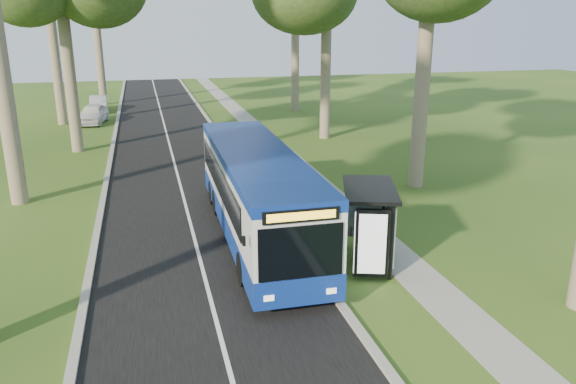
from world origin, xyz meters
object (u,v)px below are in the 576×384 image
object	(u,v)px
bus_stop_sign	(326,226)
bus_shelter	(378,214)
car_white	(93,114)
car_silver	(99,104)
bus	(257,194)
litter_bin	(273,175)

from	to	relation	value
bus_stop_sign	bus_shelter	size ratio (longest dim) A/B	0.70
bus_shelter	car_white	size ratio (longest dim) A/B	0.77
bus_shelter	car_white	distance (m)	31.67
bus_stop_sign	car_white	size ratio (longest dim) A/B	0.54
bus_stop_sign	car_silver	distance (m)	36.69
bus	litter_bin	bearing A→B (deg)	72.78
bus_shelter	car_silver	distance (m)	37.44
bus	bus_stop_sign	distance (m)	3.59
bus	car_white	bearing A→B (deg)	106.70
bus_stop_sign	litter_bin	xyz separation A→B (m)	(0.57, 9.85, -1.01)
bus_stop_sign	car_white	bearing A→B (deg)	115.33
bus	bus_shelter	size ratio (longest dim) A/B	3.65
bus	car_white	world-z (taller)	bus
bus_shelter	litter_bin	bearing A→B (deg)	113.74
bus	car_white	size ratio (longest dim) A/B	2.82
bus_stop_sign	car_silver	xyz separation A→B (m)	(-9.05, 35.55, -0.80)
bus_stop_sign	car_white	xyz separation A→B (m)	(-9.10, 29.47, -0.73)
bus_shelter	car_silver	world-z (taller)	bus_shelter
car_white	car_silver	distance (m)	6.09
bus	litter_bin	world-z (taller)	bus
car_silver	litter_bin	bearing A→B (deg)	-71.12
litter_bin	bus_shelter	bearing A→B (deg)	-84.02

